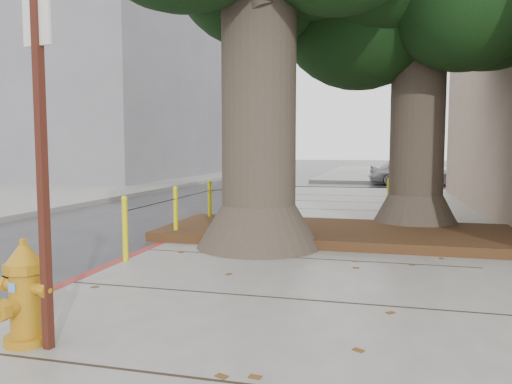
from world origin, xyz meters
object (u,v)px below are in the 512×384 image
fire_hydrant (25,293)px  car_dark (121,171)px  car_silver (410,171)px  signpost (42,153)px

fire_hydrant → car_dark: car_dark is taller
car_silver → car_dark: size_ratio=1.00×
signpost → car_silver: bearing=90.9°
fire_hydrant → car_dark: 23.44m
signpost → car_silver: (3.85, 21.49, -1.08)m
fire_hydrant → car_dark: size_ratio=0.23×
car_dark → signpost: bearing=-64.0°
car_silver → car_dark: (-14.96, -0.68, -0.09)m
car_silver → car_dark: bearing=85.8°
fire_hydrant → car_dark: (-10.86, 20.77, -0.02)m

